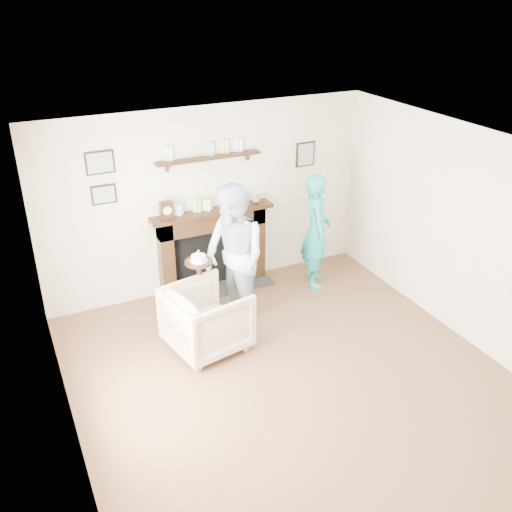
{
  "coord_description": "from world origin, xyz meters",
  "views": [
    {
      "loc": [
        -2.48,
        -4.18,
        3.94
      ],
      "look_at": [
        -0.06,
        0.9,
        1.15
      ],
      "focal_mm": 40.0,
      "sensor_mm": 36.0,
      "label": 1
    }
  ],
  "objects_px": {
    "man": "(235,320)",
    "pedestal_table": "(200,281)",
    "woman": "(314,282)",
    "armchair": "(208,346)"
  },
  "relations": [
    {
      "from": "man",
      "to": "pedestal_table",
      "type": "xyz_separation_m",
      "value": [
        -0.43,
        0.03,
        0.65
      ]
    },
    {
      "from": "woman",
      "to": "pedestal_table",
      "type": "xyz_separation_m",
      "value": [
        -1.84,
        -0.39,
        0.65
      ]
    },
    {
      "from": "pedestal_table",
      "to": "woman",
      "type": "bearing_deg",
      "value": 12.05
    },
    {
      "from": "armchair",
      "to": "woman",
      "type": "xyz_separation_m",
      "value": [
        1.92,
        0.81,
        0.0
      ]
    },
    {
      "from": "armchair",
      "to": "pedestal_table",
      "type": "height_order",
      "value": "pedestal_table"
    },
    {
      "from": "man",
      "to": "woman",
      "type": "relative_size",
      "value": 1.12
    },
    {
      "from": "pedestal_table",
      "to": "armchair",
      "type": "bearing_deg",
      "value": -100.9
    },
    {
      "from": "woman",
      "to": "pedestal_table",
      "type": "height_order",
      "value": "pedestal_table"
    },
    {
      "from": "man",
      "to": "woman",
      "type": "height_order",
      "value": "man"
    },
    {
      "from": "woman",
      "to": "armchair",
      "type": "bearing_deg",
      "value": 135.31
    }
  ]
}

